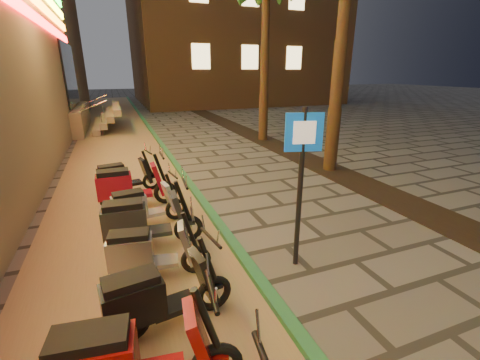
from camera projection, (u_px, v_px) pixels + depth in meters
name	position (u px, v px, depth m)	size (l,w,h in m)	color
parking_strip	(121.00, 165.00, 10.76)	(3.40, 60.00, 0.01)	#8C7251
green_curb	(172.00, 159.00, 11.33)	(0.18, 60.00, 0.10)	#26653D
planting_strip	(375.00, 190.00, 8.49)	(1.20, 40.00, 0.02)	black
pedestrian_sign	(301.00, 168.00, 4.73)	(0.54, 0.17, 2.52)	black
scooter_6	(155.00, 298.00, 3.74)	(1.60, 0.65, 1.12)	black
scooter_7	(147.00, 252.00, 4.73)	(1.50, 0.63, 1.05)	black
scooter_8	(141.00, 222.00, 5.54)	(1.71, 0.60, 1.20)	black
scooter_9	(141.00, 206.00, 6.34)	(1.49, 0.61, 1.04)	black
scooter_10	(127.00, 186.00, 7.20)	(1.74, 0.61, 1.23)	black
scooter_11	(122.00, 177.00, 8.01)	(1.53, 0.69, 1.08)	black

